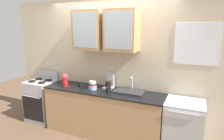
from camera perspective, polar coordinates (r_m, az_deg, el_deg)
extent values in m
plane|color=brown|center=(4.07, -2.56, -17.78)|extent=(10.00, 10.00, 0.00)
cube|color=beige|center=(3.90, -0.46, 1.06)|extent=(4.39, 0.10, 2.55)
cube|color=tan|center=(3.76, -6.44, 11.32)|extent=(0.56, 0.36, 0.72)
cube|color=#9EADB7|center=(3.61, -7.92, 11.22)|extent=(0.48, 0.01, 0.61)
cube|color=tan|center=(3.49, 2.80, 11.28)|extent=(0.56, 0.36, 0.72)
cube|color=#9EADB7|center=(3.32, 1.65, 11.22)|extent=(0.48, 0.01, 0.61)
cube|color=white|center=(3.44, 23.09, 6.84)|extent=(0.67, 0.01, 0.66)
cube|color=tan|center=(3.86, -2.62, -12.21)|extent=(2.26, 0.58, 0.87)
cube|color=black|center=(3.70, -2.69, -5.94)|extent=(2.28, 0.61, 0.02)
cube|color=silver|center=(4.67, -19.47, -8.30)|extent=(0.58, 0.54, 0.89)
cube|color=black|center=(4.52, -21.81, -10.18)|extent=(0.53, 0.01, 0.53)
cylinder|color=silver|center=(4.41, -22.36, -7.09)|extent=(0.46, 0.02, 0.02)
cube|color=silver|center=(4.69, -17.89, -1.24)|extent=(0.55, 0.04, 0.18)
cylinder|color=black|center=(4.56, -21.96, -3.00)|extent=(0.15, 0.15, 0.02)
cylinder|color=black|center=(4.38, -19.56, -3.43)|extent=(0.15, 0.15, 0.02)
cylinder|color=black|center=(4.69, -20.21, -2.41)|extent=(0.15, 0.15, 0.02)
cylinder|color=black|center=(4.52, -17.82, -2.80)|extent=(0.16, 0.16, 0.02)
cube|color=#2D2D30|center=(3.58, 5.03, -6.15)|extent=(0.52, 0.34, 0.03)
cylinder|color=silver|center=(3.67, 5.78, -3.63)|extent=(0.02, 0.02, 0.22)
cylinder|color=silver|center=(3.59, 5.52, -2.17)|extent=(0.02, 0.12, 0.02)
cylinder|color=#8CB7E0|center=(3.75, -5.54, -5.16)|extent=(0.15, 0.15, 0.05)
cylinder|color=#D87F84|center=(3.74, -5.55, -4.69)|extent=(0.14, 0.14, 0.04)
cylinder|color=#4C4C54|center=(3.73, -5.56, -4.15)|extent=(0.14, 0.14, 0.05)
cylinder|color=white|center=(3.72, -5.57, -3.58)|extent=(0.13, 0.13, 0.05)
cylinder|color=#B21E1E|center=(4.00, -13.30, -3.52)|extent=(0.11, 0.11, 0.15)
sphere|color=#D8333F|center=(3.97, -13.38, -1.87)|extent=(0.12, 0.12, 0.12)
cylinder|color=black|center=(3.57, -1.03, -5.67)|extent=(0.08, 0.08, 0.09)
torus|color=black|center=(3.55, -0.31, -5.70)|extent=(0.06, 0.01, 0.06)
cylinder|color=black|center=(3.90, -8.87, -4.14)|extent=(0.09, 0.09, 0.10)
torus|color=black|center=(3.88, -8.25, -4.17)|extent=(0.06, 0.01, 0.06)
cube|color=silver|center=(3.53, 19.74, -15.37)|extent=(0.60, 0.55, 0.89)
cube|color=silver|center=(3.28, 19.33, -17.59)|extent=(0.57, 0.01, 0.80)
cylinder|color=silver|center=(3.09, 19.83, -11.60)|extent=(0.45, 0.02, 0.02)
cube|color=#B7B7BC|center=(3.80, -0.97, -5.01)|extent=(0.17, 0.20, 0.03)
cylinder|color=black|center=(3.76, -1.11, -4.08)|extent=(0.11, 0.11, 0.11)
cube|color=#B7B7BC|center=(3.82, -0.54, -2.64)|extent=(0.15, 0.06, 0.26)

